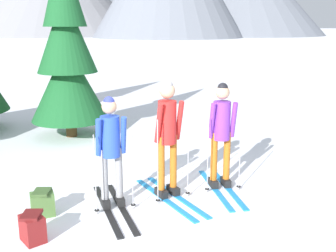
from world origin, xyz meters
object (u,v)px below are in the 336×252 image
(skier_in_red, at_px, (168,133))
(skier_in_purple, at_px, (221,131))
(skier_in_blue, at_px, (110,147))
(backpack_on_snow_beside, at_px, (32,228))
(backpack_on_snow_front, at_px, (43,203))
(pine_tree_mid, at_px, (67,53))

(skier_in_red, height_order, skier_in_purple, skier_in_red)
(skier_in_blue, bearing_deg, backpack_on_snow_beside, -131.49)
(skier_in_blue, height_order, backpack_on_snow_front, skier_in_blue)
(skier_in_blue, height_order, skier_in_purple, skier_in_purple)
(skier_in_red, distance_m, pine_tree_mid, 4.35)
(pine_tree_mid, bearing_deg, backpack_on_snow_beside, -83.60)
(skier_in_purple, xyz_separation_m, backpack_on_snow_beside, (-2.60, -1.69, -0.78))
(skier_in_purple, xyz_separation_m, backpack_on_snow_front, (-2.67, -0.98, -0.78))
(skier_in_blue, bearing_deg, skier_in_purple, 21.83)
(skier_in_blue, xyz_separation_m, pine_tree_mid, (-1.44, 3.92, 1.07))
(skier_in_red, bearing_deg, backpack_on_snow_beside, -142.16)
(skier_in_red, height_order, backpack_on_snow_beside, skier_in_red)
(skier_in_blue, height_order, skier_in_red, skier_in_red)
(skier_in_blue, relative_size, backpack_on_snow_front, 4.63)
(skier_in_blue, distance_m, backpack_on_snow_front, 1.25)
(skier_in_purple, relative_size, pine_tree_mid, 0.40)
(skier_in_red, bearing_deg, pine_tree_mid, 122.41)
(pine_tree_mid, bearing_deg, skier_in_purple, -45.68)
(pine_tree_mid, xyz_separation_m, backpack_on_snow_front, (0.48, -4.21, -1.82))
(skier_in_red, xyz_separation_m, skier_in_purple, (0.88, 0.35, -0.07))
(backpack_on_snow_front, bearing_deg, skier_in_red, 19.30)
(backpack_on_snow_front, relative_size, backpack_on_snow_beside, 0.96)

